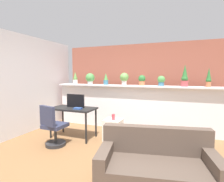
{
  "coord_description": "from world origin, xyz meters",
  "views": [
    {
      "loc": [
        1.26,
        -2.87,
        1.57
      ],
      "look_at": [
        -0.24,
        1.0,
        1.18
      ],
      "focal_mm": 28.42,
      "sensor_mm": 36.0,
      "label": 1
    }
  ],
  "objects_px": {
    "potted_plant_0": "(75,79)",
    "office_chair": "(53,129)",
    "tv_monitor": "(75,101)",
    "side_cube_shelf": "(113,130)",
    "book_on_desk": "(78,108)",
    "potted_plant_2": "(106,79)",
    "potted_plant_6": "(185,77)",
    "potted_plant_3": "(124,78)",
    "couch": "(156,169)",
    "potted_plant_7": "(209,78)",
    "desk": "(73,111)",
    "potted_plant_1": "(90,78)",
    "potted_plant_5": "(161,80)",
    "vase_on_shelf": "(113,117)",
    "potted_plant_4": "(142,80)"
  },
  "relations": [
    {
      "from": "desk",
      "to": "couch",
      "type": "height_order",
      "value": "couch"
    },
    {
      "from": "potted_plant_0",
      "to": "potted_plant_6",
      "type": "relative_size",
      "value": 0.71
    },
    {
      "from": "desk",
      "to": "potted_plant_1",
      "type": "bearing_deg",
      "value": 97.08
    },
    {
      "from": "potted_plant_1",
      "to": "potted_plant_3",
      "type": "height_order",
      "value": "potted_plant_3"
    },
    {
      "from": "potted_plant_4",
      "to": "side_cube_shelf",
      "type": "height_order",
      "value": "potted_plant_4"
    },
    {
      "from": "tv_monitor",
      "to": "side_cube_shelf",
      "type": "distance_m",
      "value": 1.18
    },
    {
      "from": "tv_monitor",
      "to": "potted_plant_2",
      "type": "bearing_deg",
      "value": 71.2
    },
    {
      "from": "potted_plant_1",
      "to": "vase_on_shelf",
      "type": "bearing_deg",
      "value": -41.47
    },
    {
      "from": "potted_plant_4",
      "to": "potted_plant_0",
      "type": "bearing_deg",
      "value": -178.99
    },
    {
      "from": "potted_plant_0",
      "to": "vase_on_shelf",
      "type": "relative_size",
      "value": 2.78
    },
    {
      "from": "potted_plant_2",
      "to": "potted_plant_6",
      "type": "relative_size",
      "value": 0.61
    },
    {
      "from": "potted_plant_0",
      "to": "tv_monitor",
      "type": "height_order",
      "value": "potted_plant_0"
    },
    {
      "from": "potted_plant_7",
      "to": "desk",
      "type": "relative_size",
      "value": 0.42
    },
    {
      "from": "potted_plant_0",
      "to": "potted_plant_4",
      "type": "xyz_separation_m",
      "value": [
        2.12,
        0.04,
        -0.02
      ]
    },
    {
      "from": "potted_plant_5",
      "to": "potted_plant_6",
      "type": "height_order",
      "value": "potted_plant_6"
    },
    {
      "from": "potted_plant_1",
      "to": "potted_plant_4",
      "type": "height_order",
      "value": "potted_plant_1"
    },
    {
      "from": "potted_plant_0",
      "to": "office_chair",
      "type": "xyz_separation_m",
      "value": [
        0.57,
        -1.79,
        -1.05
      ]
    },
    {
      "from": "potted_plant_1",
      "to": "potted_plant_6",
      "type": "height_order",
      "value": "potted_plant_6"
    },
    {
      "from": "tv_monitor",
      "to": "side_cube_shelf",
      "type": "bearing_deg",
      "value": 6.11
    },
    {
      "from": "potted_plant_6",
      "to": "tv_monitor",
      "type": "xyz_separation_m",
      "value": [
        -2.53,
        -1.06,
        -0.59
      ]
    },
    {
      "from": "desk",
      "to": "office_chair",
      "type": "distance_m",
      "value": 0.7
    },
    {
      "from": "potted_plant_2",
      "to": "potted_plant_5",
      "type": "height_order",
      "value": "potted_plant_2"
    },
    {
      "from": "side_cube_shelf",
      "to": "couch",
      "type": "relative_size",
      "value": 0.3
    },
    {
      "from": "potted_plant_0",
      "to": "potted_plant_1",
      "type": "xyz_separation_m",
      "value": [
        0.52,
        0.02,
        0.02
      ]
    },
    {
      "from": "potted_plant_7",
      "to": "tv_monitor",
      "type": "xyz_separation_m",
      "value": [
        -3.06,
        -1.05,
        -0.57
      ]
    },
    {
      "from": "couch",
      "to": "office_chair",
      "type": "bearing_deg",
      "value": 163.75
    },
    {
      "from": "potted_plant_1",
      "to": "book_on_desk",
      "type": "relative_size",
      "value": 1.74
    },
    {
      "from": "tv_monitor",
      "to": "couch",
      "type": "bearing_deg",
      "value": -32.57
    },
    {
      "from": "side_cube_shelf",
      "to": "book_on_desk",
      "type": "relative_size",
      "value": 2.57
    },
    {
      "from": "potted_plant_7",
      "to": "vase_on_shelf",
      "type": "relative_size",
      "value": 3.29
    },
    {
      "from": "potted_plant_5",
      "to": "tv_monitor",
      "type": "xyz_separation_m",
      "value": [
        -1.96,
        -1.1,
        -0.5
      ]
    },
    {
      "from": "book_on_desk",
      "to": "potted_plant_3",
      "type": "bearing_deg",
      "value": 58.87
    },
    {
      "from": "potted_plant_3",
      "to": "desk",
      "type": "relative_size",
      "value": 0.32
    },
    {
      "from": "potted_plant_1",
      "to": "couch",
      "type": "relative_size",
      "value": 0.2
    },
    {
      "from": "tv_monitor",
      "to": "book_on_desk",
      "type": "relative_size",
      "value": 2.51
    },
    {
      "from": "potted_plant_0",
      "to": "side_cube_shelf",
      "type": "relative_size",
      "value": 0.78
    },
    {
      "from": "potted_plant_6",
      "to": "side_cube_shelf",
      "type": "distance_m",
      "value": 2.22
    },
    {
      "from": "potted_plant_0",
      "to": "desk",
      "type": "xyz_separation_m",
      "value": [
        0.66,
        -1.15,
        -0.77
      ]
    },
    {
      "from": "book_on_desk",
      "to": "couch",
      "type": "height_order",
      "value": "couch"
    },
    {
      "from": "potted_plant_6",
      "to": "desk",
      "type": "distance_m",
      "value": 2.92
    },
    {
      "from": "potted_plant_1",
      "to": "potted_plant_5",
      "type": "bearing_deg",
      "value": 0.22
    },
    {
      "from": "potted_plant_3",
      "to": "couch",
      "type": "bearing_deg",
      "value": -63.27
    },
    {
      "from": "book_on_desk",
      "to": "side_cube_shelf",
      "type": "bearing_deg",
      "value": 21.57
    },
    {
      "from": "potted_plant_7",
      "to": "potted_plant_5",
      "type": "bearing_deg",
      "value": 177.6
    },
    {
      "from": "desk",
      "to": "potted_plant_6",
      "type": "bearing_deg",
      "value": 24.06
    },
    {
      "from": "potted_plant_2",
      "to": "vase_on_shelf",
      "type": "height_order",
      "value": "potted_plant_2"
    },
    {
      "from": "potted_plant_3",
      "to": "couch",
      "type": "relative_size",
      "value": 0.21
    },
    {
      "from": "potted_plant_7",
      "to": "tv_monitor",
      "type": "bearing_deg",
      "value": -161.07
    },
    {
      "from": "potted_plant_6",
      "to": "potted_plant_1",
      "type": "bearing_deg",
      "value": 179.37
    },
    {
      "from": "potted_plant_0",
      "to": "potted_plant_5",
      "type": "xyz_separation_m",
      "value": [
        2.64,
        0.03,
        -0.02
      ]
    }
  ]
}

